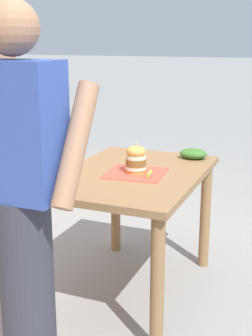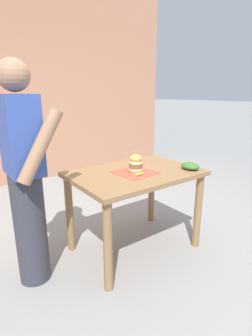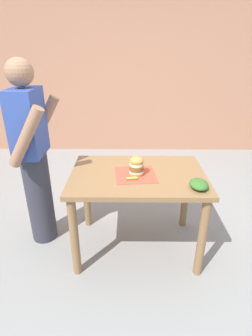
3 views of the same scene
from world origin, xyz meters
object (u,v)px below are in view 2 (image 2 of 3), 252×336
(side_salad, at_px, (190,166))
(patio_table, at_px, (135,185))
(pickle_spear, at_px, (139,174))
(diner_across_table, at_px, (25,175))
(sandwich, at_px, (136,163))

(side_salad, bearing_deg, patio_table, 61.27)
(patio_table, xyz_separation_m, pickle_spear, (-0.12, 0.05, 0.15))
(patio_table, bearing_deg, diner_across_table, 81.85)
(patio_table, height_order, side_salad, side_salad)
(diner_across_table, bearing_deg, sandwich, -99.93)
(patio_table, relative_size, side_salad, 6.34)
(sandwich, bearing_deg, side_salad, -115.42)
(sandwich, distance_m, side_salad, 0.52)
(sandwich, height_order, pickle_spear, sandwich)
(pickle_spear, relative_size, side_salad, 0.50)
(patio_table, xyz_separation_m, sandwich, (-0.03, 0.01, 0.22))
(diner_across_table, bearing_deg, patio_table, -98.15)
(pickle_spear, distance_m, side_salad, 0.52)
(pickle_spear, distance_m, diner_across_table, 0.91)
(patio_table, xyz_separation_m, side_salad, (-0.25, -0.45, 0.16))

